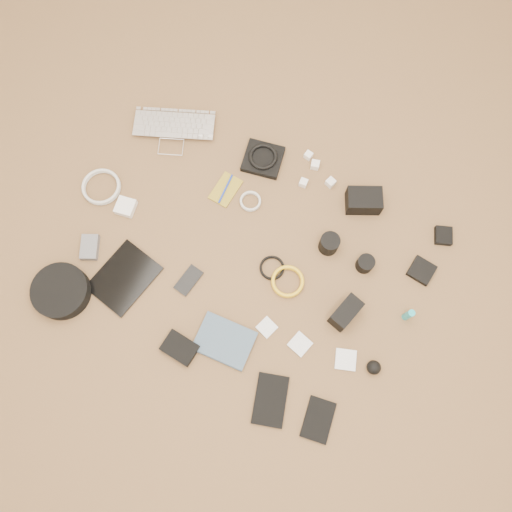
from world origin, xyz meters
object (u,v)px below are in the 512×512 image
at_px(headphone_case, 61,291).
at_px(paperback, 216,360).
at_px(phone, 189,280).
at_px(dslr_camera, 364,201).
at_px(laptop, 173,135).
at_px(tablet, 124,278).

relative_size(headphone_case, paperback, 1.04).
relative_size(phone, paperback, 0.56).
bearing_deg(dslr_camera, phone, -154.43).
xyz_separation_m(laptop, phone, (0.35, -0.54, -0.01)).
relative_size(phone, headphone_case, 0.54).
bearing_deg(paperback, laptop, 35.52).
distance_m(dslr_camera, headphone_case, 1.24).
distance_m(laptop, phone, 0.64).
height_order(dslr_camera, paperback, dslr_camera).
bearing_deg(headphone_case, tablet, 39.37).
relative_size(tablet, paperback, 1.19).
bearing_deg(headphone_case, dslr_camera, 42.39).
height_order(phone, paperback, paperback).
bearing_deg(phone, headphone_case, -138.64).
xyz_separation_m(dslr_camera, tablet, (-0.73, -0.69, -0.03)).
bearing_deg(phone, laptop, 133.55).
height_order(laptop, tablet, laptop).
bearing_deg(dslr_camera, tablet, -161.02).
height_order(dslr_camera, tablet, dslr_camera).
height_order(laptop, headphone_case, headphone_case).
bearing_deg(laptop, phone, -78.10).
height_order(tablet, phone, tablet).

